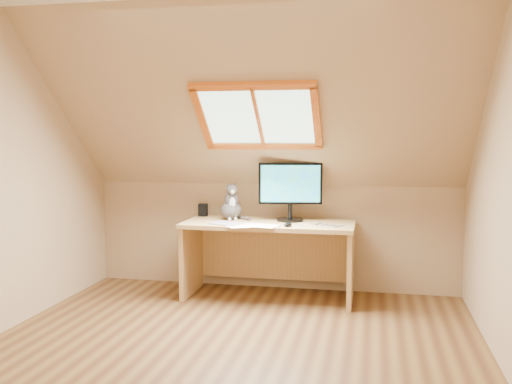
# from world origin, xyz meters

# --- Properties ---
(ground) EXTENTS (3.50, 3.50, 0.00)m
(ground) POSITION_xyz_m (0.00, 0.00, 0.00)
(ground) COLOR brown
(ground) RESTS_ON ground
(room_shell) EXTENTS (3.52, 3.52, 2.41)m
(room_shell) POSITION_xyz_m (0.00, -0.09, 1.43)
(room_shell) COLOR tan
(room_shell) RESTS_ON ground
(desk) EXTENTS (1.52, 0.67, 0.69)m
(desk) POSITION_xyz_m (0.03, 1.45, 0.48)
(desk) COLOR tan
(desk) RESTS_ON ground
(monitor) EXTENTS (0.57, 0.24, 0.53)m
(monitor) POSITION_xyz_m (0.21, 1.48, 1.00)
(monitor) COLOR black
(monitor) RESTS_ON desk
(cat) EXTENTS (0.27, 0.29, 0.35)m
(cat) POSITION_xyz_m (-0.34, 1.47, 0.82)
(cat) COLOR #4B4543
(cat) RESTS_ON desk
(desk_speaker) EXTENTS (0.09, 0.09, 0.12)m
(desk_speaker) POSITION_xyz_m (-0.66, 1.63, 0.75)
(desk_speaker) COLOR black
(desk_speaker) RESTS_ON desk
(graphics_tablet) EXTENTS (0.32, 0.27, 0.01)m
(graphics_tablet) POSITION_xyz_m (-0.31, 1.18, 0.70)
(graphics_tablet) COLOR #B2B2B7
(graphics_tablet) RESTS_ON desk
(mouse) EXTENTS (0.09, 0.12, 0.03)m
(mouse) POSITION_xyz_m (0.23, 1.16, 0.71)
(mouse) COLOR black
(mouse) RESTS_ON desk
(papers) EXTENTS (0.35, 0.30, 0.01)m
(papers) POSITION_xyz_m (-0.08, 1.12, 0.70)
(papers) COLOR white
(papers) RESTS_ON desk
(cables) EXTENTS (0.51, 0.26, 0.01)m
(cables) POSITION_xyz_m (0.48, 1.26, 0.70)
(cables) COLOR silver
(cables) RESTS_ON desk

